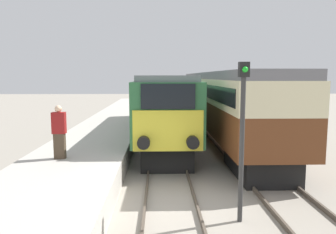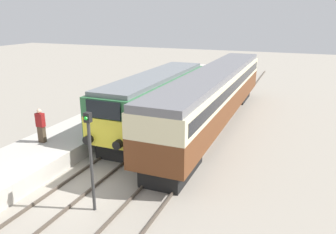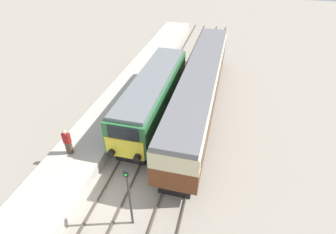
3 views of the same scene
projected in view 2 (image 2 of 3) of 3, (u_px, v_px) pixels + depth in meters
name	position (u px, v px, depth m)	size (l,w,h in m)	color
ground_plane	(75.00, 189.00, 14.24)	(120.00, 120.00, 0.00)	gray
platform_left	(108.00, 120.00, 22.38)	(3.50, 50.00, 0.83)	#B7B2A8
rails_near_track	(130.00, 147.00, 18.64)	(1.51, 60.00, 0.14)	#4C4238
rails_far_track	(186.00, 156.00, 17.41)	(1.50, 60.00, 0.14)	#4C4238
locomotive	(156.00, 99.00, 21.26)	(2.70, 12.55, 3.65)	black
passenger_carriage	(215.00, 92.00, 21.86)	(2.75, 20.00, 3.84)	black
person_on_platform	(41.00, 126.00, 17.04)	(0.44, 0.26, 1.83)	#473828
signal_post	(91.00, 154.00, 12.07)	(0.24, 0.28, 3.96)	#333333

